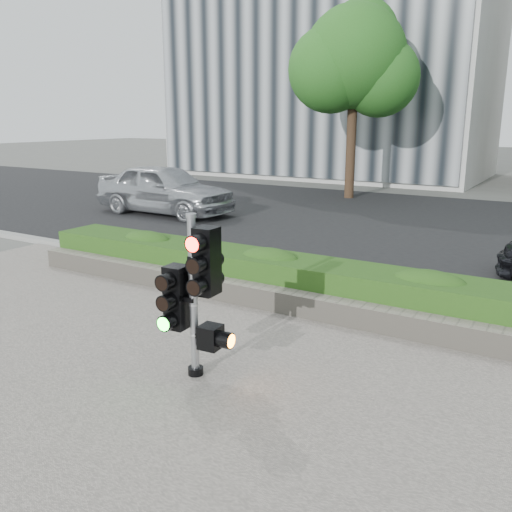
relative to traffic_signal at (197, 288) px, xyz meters
name	(u,v)px	position (x,y,z in m)	size (l,w,h in m)	color
ground	(251,366)	(0.40, 0.56, -1.11)	(120.00, 120.00, 0.00)	#51514C
sidewalk	(100,474)	(0.40, -1.94, -1.09)	(16.00, 11.00, 0.03)	#9E9389
road	(440,229)	(0.40, 10.56, -1.10)	(60.00, 13.00, 0.02)	black
curb	(347,294)	(0.40, 3.71, -1.05)	(60.00, 0.25, 0.12)	gray
stone_wall	(317,307)	(0.40, 2.46, -0.91)	(12.00, 0.32, 0.34)	gray
hedge	(334,285)	(0.40, 3.11, -0.74)	(12.00, 1.00, 0.68)	#4B7F27
building_left	(335,30)	(-8.60, 23.56, 6.39)	(16.00, 9.00, 15.00)	#B7B7B2
tree_left	(355,61)	(-4.12, 15.11, 3.94)	(4.61, 4.03, 7.34)	black
traffic_signal	(197,288)	(0.00, 0.00, 0.00)	(0.68, 0.51, 1.95)	black
car_silver	(165,189)	(-7.76, 8.51, -0.29)	(1.89, 4.69, 1.60)	#B9BBC1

